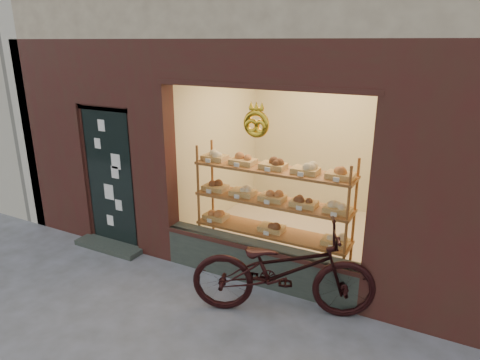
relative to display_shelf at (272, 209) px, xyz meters
The scene contains 2 objects.
display_shelf is the anchor object (origin of this frame).
bicycle 1.11m from the display_shelf, 58.85° to the right, with size 0.74×2.12×1.12m, color black.
Camera 1 is at (2.60, -2.45, 3.08)m, focal length 32.00 mm.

